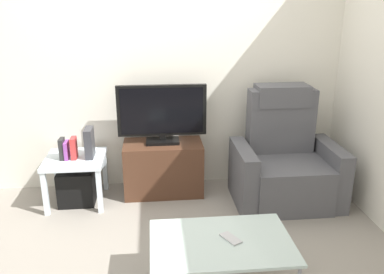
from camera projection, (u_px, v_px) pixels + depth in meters
The scene contains 13 objects.
ground_plane at pixel (162, 239), 3.25m from camera, with size 6.40×6.40×0.00m, color gray.
wall_back at pixel (156, 59), 3.90m from camera, with size 6.40×0.06×2.60m, color silver.
tv_stand at pixel (163, 168), 3.98m from camera, with size 0.77×0.41×0.52m.
television at pixel (162, 113), 3.82m from camera, with size 0.85×0.20×0.57m.
recliner_armchair at pixel (285, 162), 3.82m from camera, with size 0.98×0.78×1.08m.
side_table at pixel (75, 165), 3.75m from camera, with size 0.54×0.54×0.45m.
subwoofer_box at pixel (77, 186), 3.82m from camera, with size 0.33×0.33×0.33m, color black.
book_leftmost at pixel (62, 149), 3.67m from camera, with size 0.04×0.12×0.20m, color #262626.
book_middle at pixel (67, 150), 3.68m from camera, with size 0.03×0.13×0.17m, color purple.
book_rightmost at pixel (74, 148), 3.68m from camera, with size 0.04×0.12×0.20m, color red.
game_console at pixel (89, 143), 3.71m from camera, with size 0.07×0.20×0.28m, color #333338.
coffee_table at pixel (221, 244), 2.54m from camera, with size 0.90×0.60×0.40m.
cell_phone at pixel (231, 238), 2.54m from camera, with size 0.07×0.15×0.01m, color #B7B7BC.
Camera 1 is at (-0.04, -2.82, 1.83)m, focal length 37.43 mm.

